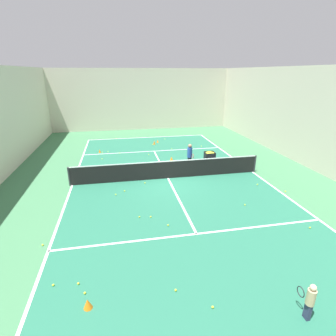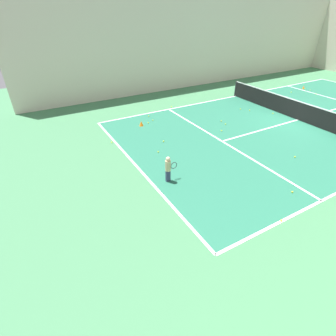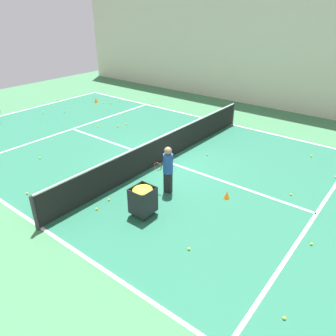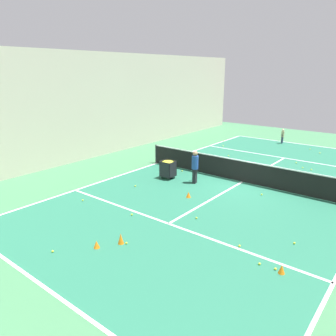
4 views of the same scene
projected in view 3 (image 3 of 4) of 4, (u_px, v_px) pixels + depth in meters
ground_plane at (164, 161)px, 12.89m from camera, size 33.04×33.04×0.00m
court_playing_area at (164, 161)px, 12.89m from camera, size 10.89×21.11×0.00m
line_baseline_near at (21, 111)px, 18.72m from camera, size 10.89×0.10×0.00m
line_sideline_left at (231, 124)px, 16.69m from camera, size 0.10×21.11×0.00m
line_sideline_right at (41, 228)px, 9.09m from camera, size 0.10×21.11×0.00m
line_service_near at (72, 129)px, 16.09m from camera, size 10.89×0.10×0.00m
line_service_far at (316, 214)px, 9.69m from camera, size 10.89×0.10×0.00m
line_centre_service at (164, 161)px, 12.89m from camera, size 0.10×11.61×0.00m
hall_enclosure_left at (271, 51)px, 18.08m from camera, size 0.15×29.34×6.34m
tennis_net at (164, 148)px, 12.64m from camera, size 11.19×0.10×1.09m
coach_at_net at (168, 167)px, 10.39m from camera, size 0.38×0.65×1.61m
ball_cart at (143, 196)px, 9.35m from camera, size 0.65×0.60×0.92m
training_cone_1 at (96, 100)px, 20.22m from camera, size 0.24×0.24×0.29m
training_cone_2 at (227, 195)px, 10.39m from camera, size 0.21×0.21×0.25m
tennis_ball_2 at (64, 112)px, 18.51m from camera, size 0.07×0.07×0.07m
tennis_ball_3 at (40, 158)px, 13.05m from camera, size 0.07×0.07×0.07m
tennis_ball_4 at (118, 126)px, 16.33m from camera, size 0.07×0.07×0.07m
tennis_ball_5 at (311, 156)px, 13.22m from camera, size 0.07×0.07×0.07m
tennis_ball_6 at (97, 209)px, 9.85m from camera, size 0.07×0.07×0.07m
tennis_ball_9 at (189, 249)px, 8.27m from camera, size 0.07×0.07×0.07m
tennis_ball_10 at (98, 126)px, 16.34m from camera, size 0.07×0.07×0.07m
tennis_ball_11 at (291, 194)px, 10.59m from camera, size 0.07×0.07×0.07m
tennis_ball_13 at (120, 101)px, 20.48m from camera, size 0.07×0.07×0.07m
tennis_ball_14 at (103, 103)px, 20.08m from camera, size 0.07×0.07×0.07m
tennis_ball_15 at (207, 155)px, 13.31m from camera, size 0.07×0.07×0.07m
tennis_ball_16 at (336, 177)px, 11.64m from camera, size 0.07×0.07×0.07m
tennis_ball_17 at (27, 193)px, 10.65m from camera, size 0.07×0.07×0.07m
tennis_ball_18 at (153, 104)px, 19.87m from camera, size 0.07×0.07×0.07m
tennis_ball_20 at (111, 103)px, 20.02m from camera, size 0.07×0.07×0.07m
tennis_ball_21 at (176, 129)px, 15.97m from camera, size 0.07×0.07×0.07m
tennis_ball_22 at (176, 134)px, 15.44m from camera, size 0.07×0.07×0.07m
tennis_ball_23 at (126, 124)px, 16.62m from camera, size 0.07×0.07×0.07m
tennis_ball_24 at (176, 146)px, 14.16m from camera, size 0.07×0.07×0.07m
tennis_ball_25 at (58, 100)px, 20.62m from camera, size 0.07×0.07×0.07m
tennis_ball_26 at (251, 128)px, 16.11m from camera, size 0.07×0.07×0.07m
tennis_ball_28 at (284, 318)px, 6.46m from camera, size 0.07×0.07×0.07m
tennis_ball_29 at (43, 113)px, 18.34m from camera, size 0.07×0.07×0.07m
tennis_ball_30 at (311, 244)px, 8.43m from camera, size 0.07×0.07×0.07m
tennis_ball_31 at (109, 200)px, 10.31m from camera, size 0.07×0.07×0.07m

